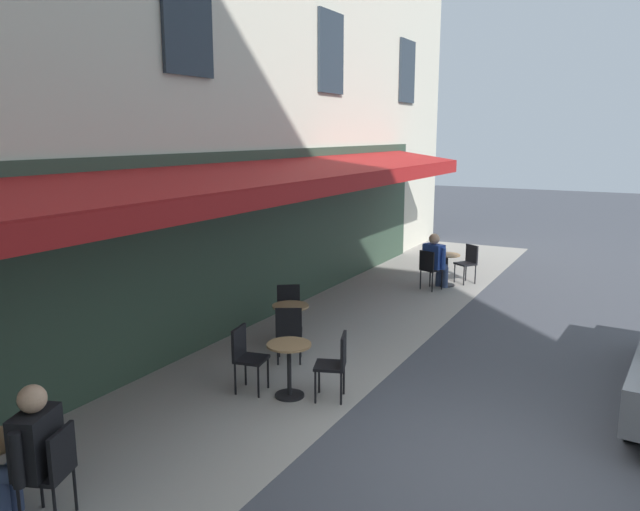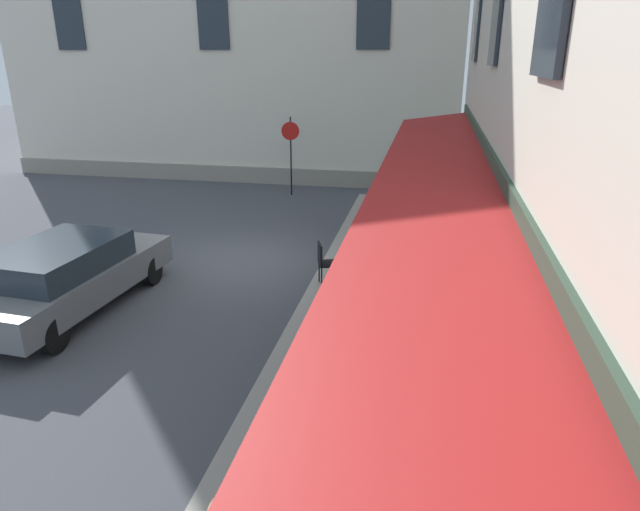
% 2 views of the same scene
% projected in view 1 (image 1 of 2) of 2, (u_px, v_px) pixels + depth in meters
% --- Properties ---
extents(ground_plane, '(70.00, 70.00, 0.00)m').
position_uv_depth(ground_plane, '(474.00, 475.00, 6.40)').
color(ground_plane, '#42444C').
extents(sidewalk_cafe_terrace, '(20.50, 3.20, 0.01)m').
position_uv_depth(sidewalk_cafe_terrace, '(329.00, 336.00, 10.78)').
color(sidewalk_cafe_terrace, gray).
rests_on(sidewalk_cafe_terrace, ground_plane).
extents(cafe_table_near_entrance, '(0.60, 0.60, 0.75)m').
position_uv_depth(cafe_table_near_entrance, '(447.00, 265.00, 14.26)').
color(cafe_table_near_entrance, black).
rests_on(cafe_table_near_entrance, ground_plane).
extents(cafe_chair_black_kerbside, '(0.56, 0.56, 0.91)m').
position_uv_depth(cafe_chair_black_kerbside, '(468.00, 260.00, 14.53)').
color(cafe_chair_black_kerbside, black).
rests_on(cafe_chair_black_kerbside, ground_plane).
extents(cafe_chair_black_corner_right, '(0.52, 0.52, 0.91)m').
position_uv_depth(cafe_chair_black_corner_right, '(429.00, 267.00, 13.85)').
color(cafe_chair_black_corner_right, black).
rests_on(cafe_chair_black_corner_right, ground_plane).
extents(cafe_chair_black_near_door, '(0.52, 0.52, 0.91)m').
position_uv_depth(cafe_chair_black_near_door, '(53.00, 466.00, 5.54)').
color(cafe_chair_black_near_door, black).
rests_on(cafe_chair_black_near_door, ground_plane).
extents(cafe_table_streetside, '(0.60, 0.60, 0.75)m').
position_uv_depth(cafe_table_streetside, '(291.00, 320.00, 10.05)').
color(cafe_table_streetside, black).
rests_on(cafe_table_streetside, ground_plane).
extents(cafe_chair_black_corner_left, '(0.54, 0.54, 0.91)m').
position_uv_depth(cafe_chair_black_corner_left, '(289.00, 329.00, 9.42)').
color(cafe_chair_black_corner_left, black).
rests_on(cafe_chair_black_corner_left, ground_plane).
extents(cafe_chair_black_back_row, '(0.55, 0.55, 0.91)m').
position_uv_depth(cafe_chair_black_back_row, '(289.00, 306.00, 10.66)').
color(cafe_chair_black_back_row, black).
rests_on(cafe_chair_black_back_row, ground_plane).
extents(cafe_table_far_end, '(0.60, 0.60, 0.75)m').
position_uv_depth(cafe_table_far_end, '(289.00, 362.00, 8.22)').
color(cafe_table_far_end, black).
rests_on(cafe_table_far_end, ground_plane).
extents(cafe_chair_black_facing_street, '(0.51, 0.51, 0.91)m').
position_uv_depth(cafe_chair_black_facing_street, '(336.00, 360.00, 8.12)').
color(cafe_chair_black_facing_street, black).
rests_on(cafe_chair_black_facing_street, ground_plane).
extents(cafe_chair_black_by_window, '(0.47, 0.47, 0.91)m').
position_uv_depth(cafe_chair_black_by_window, '(246.00, 353.00, 8.39)').
color(cafe_chair_black_by_window, black).
rests_on(cafe_chair_black_by_window, ground_plane).
extents(seated_patron_in_black, '(0.64, 0.64, 1.32)m').
position_uv_depth(seated_patron_in_black, '(30.00, 449.00, 5.53)').
color(seated_patron_in_black, navy).
rests_on(seated_patron_in_black, ground_plane).
extents(seated_companion_in_blue, '(0.61, 0.61, 1.29)m').
position_uv_depth(seated_companion_in_blue, '(436.00, 259.00, 13.96)').
color(seated_companion_in_blue, navy).
rests_on(seated_companion_in_blue, ground_plane).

